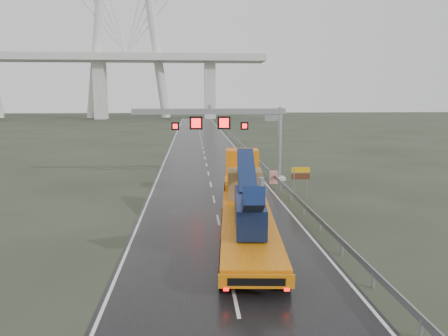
{
  "coord_description": "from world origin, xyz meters",
  "views": [
    {
      "loc": [
        -1.67,
        -24.34,
        8.24
      ],
      "look_at": [
        0.55,
        6.21,
        3.2
      ],
      "focal_mm": 35.0,
      "sensor_mm": 36.0,
      "label": 1
    }
  ],
  "objects": [
    {
      "name": "striped_barrier",
      "position": [
        6.0,
        16.05,
        0.61
      ],
      "size": [
        0.73,
        0.39,
        1.23
      ],
      "primitive_type": "cube",
      "rotation": [
        0.0,
        0.0,
        -0.0
      ],
      "color": "red",
      "rests_on": "ground"
    },
    {
      "name": "road",
      "position": [
        0.0,
        40.0,
        0.01
      ],
      "size": [
        11.0,
        200.0,
        0.02
      ],
      "primitive_type": "cube",
      "color": "black",
      "rests_on": "ground"
    },
    {
      "name": "ground",
      "position": [
        0.0,
        0.0,
        0.0
      ],
      "size": [
        400.0,
        400.0,
        0.0
      ],
      "primitive_type": "plane",
      "color": "#2A3122",
      "rests_on": "ground"
    },
    {
      "name": "sign_gantry",
      "position": [
        2.1,
        17.99,
        5.61
      ],
      "size": [
        14.9,
        1.2,
        7.42
      ],
      "color": "beige",
      "rests_on": "ground"
    },
    {
      "name": "heavy_haul_truck",
      "position": [
        1.8,
        3.84,
        1.84
      ],
      "size": [
        4.57,
        20.4,
        4.75
      ],
      "rotation": [
        0.0,
        0.0,
        -0.08
      ],
      "color": "orange",
      "rests_on": "ground"
    },
    {
      "name": "exit_sign_pair",
      "position": [
        7.1,
        10.08,
        1.82
      ],
      "size": [
        1.52,
        0.11,
        2.6
      ],
      "rotation": [
        0.0,
        0.0,
        -0.03
      ],
      "color": "gray",
      "rests_on": "ground"
    },
    {
      "name": "guardrail",
      "position": [
        6.1,
        30.0,
        0.7
      ],
      "size": [
        0.2,
        140.0,
        1.4
      ],
      "primitive_type": null,
      "color": "gray",
      "rests_on": "ground"
    }
  ]
}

